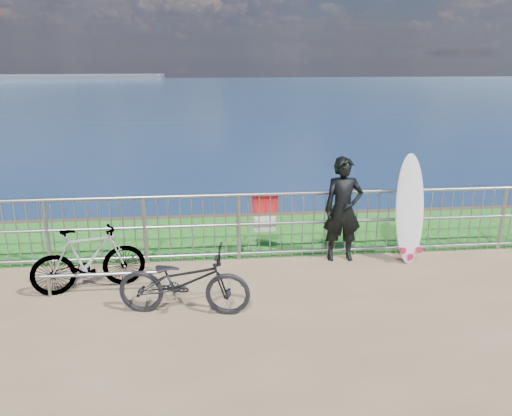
{
  "coord_description": "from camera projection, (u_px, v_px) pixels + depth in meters",
  "views": [
    {
      "loc": [
        -0.97,
        -6.0,
        3.25
      ],
      "look_at": [
        -0.26,
        1.2,
        1.0
      ],
      "focal_mm": 35.0,
      "sensor_mm": 36.0,
      "label": 1
    }
  ],
  "objects": [
    {
      "name": "grass_strip",
      "position": [
        262.0,
        234.0,
        9.32
      ],
      "size": [
        120.0,
        120.0,
        0.0
      ],
      "primitive_type": "plane",
      "color": "#227821",
      "rests_on": "ground"
    },
    {
      "name": "seascape",
      "position": [
        57.0,
        80.0,
        144.0
      ],
      "size": [
        260.0,
        260.0,
        5.0
      ],
      "color": "brown",
      "rests_on": "ground"
    },
    {
      "name": "railing",
      "position": [
        271.0,
        225.0,
        8.11
      ],
      "size": [
        10.06,
        0.1,
        1.13
      ],
      "color": "gray",
      "rests_on": "ground"
    },
    {
      "name": "surfer",
      "position": [
        343.0,
        210.0,
        7.99
      ],
      "size": [
        0.63,
        0.43,
        1.71
      ],
      "primitive_type": "imported",
      "rotation": [
        0.0,
        0.0,
        -0.03
      ],
      "color": "black",
      "rests_on": "ground"
    },
    {
      "name": "surfboard",
      "position": [
        410.0,
        213.0,
        7.95
      ],
      "size": [
        0.48,
        0.43,
        1.76
      ],
      "color": "silver",
      "rests_on": "ground"
    },
    {
      "name": "bicycle_near",
      "position": [
        184.0,
        281.0,
        6.4
      ],
      "size": [
        1.78,
        0.85,
        0.9
      ],
      "primitive_type": "imported",
      "rotation": [
        0.0,
        0.0,
        1.42
      ],
      "color": "black",
      "rests_on": "ground"
    },
    {
      "name": "bicycle_far",
      "position": [
        88.0,
        259.0,
        7.03
      ],
      "size": [
        1.63,
        0.86,
        0.94
      ],
      "primitive_type": "imported",
      "rotation": [
        0.0,
        0.0,
        1.85
      ],
      "color": "black",
      "rests_on": "ground"
    },
    {
      "name": "bike_rack",
      "position": [
        100.0,
        277.0,
        6.93
      ],
      "size": [
        1.61,
        0.05,
        0.34
      ],
      "color": "gray",
      "rests_on": "ground"
    }
  ]
}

